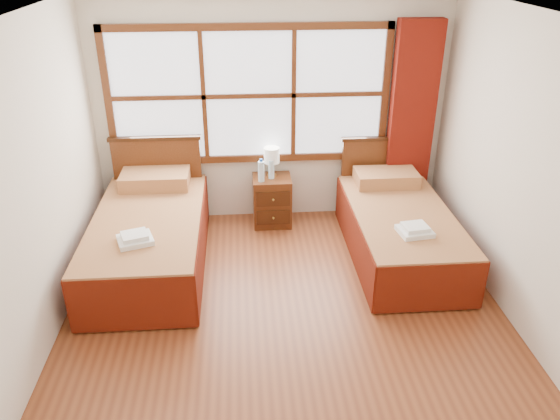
{
  "coord_description": "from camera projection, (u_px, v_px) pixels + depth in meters",
  "views": [
    {
      "loc": [
        -0.36,
        -3.79,
        3.1
      ],
      "look_at": [
        -0.02,
        0.7,
        0.82
      ],
      "focal_mm": 35.0,
      "sensor_mm": 36.0,
      "label": 1
    }
  ],
  "objects": [
    {
      "name": "floor",
      "position": [
        288.0,
        329.0,
        4.8
      ],
      "size": [
        4.5,
        4.5,
        0.0
      ],
      "primitive_type": "plane",
      "color": "brown",
      "rests_on": "ground"
    },
    {
      "name": "ceiling",
      "position": [
        290.0,
        19.0,
        3.63
      ],
      "size": [
        4.5,
        4.5,
        0.0
      ],
      "primitive_type": "plane",
      "rotation": [
        3.14,
        0.0,
        0.0
      ],
      "color": "white",
      "rests_on": "wall_back"
    },
    {
      "name": "wall_back",
      "position": [
        271.0,
        112.0,
        6.22
      ],
      "size": [
        4.0,
        0.0,
        4.0
      ],
      "primitive_type": "plane",
      "rotation": [
        1.57,
        0.0,
        0.0
      ],
      "color": "silver",
      "rests_on": "floor"
    },
    {
      "name": "wall_left",
      "position": [
        23.0,
        204.0,
        4.08
      ],
      "size": [
        0.0,
        4.5,
        4.5
      ],
      "primitive_type": "plane",
      "rotation": [
        1.57,
        0.0,
        1.57
      ],
      "color": "silver",
      "rests_on": "floor"
    },
    {
      "name": "wall_right",
      "position": [
        538.0,
        188.0,
        4.35
      ],
      "size": [
        0.0,
        4.5,
        4.5
      ],
      "primitive_type": "plane",
      "rotation": [
        1.57,
        0.0,
        -1.57
      ],
      "color": "silver",
      "rests_on": "floor"
    },
    {
      "name": "window",
      "position": [
        249.0,
        96.0,
        6.07
      ],
      "size": [
        3.16,
        0.06,
        1.56
      ],
      "color": "white",
      "rests_on": "wall_back"
    },
    {
      "name": "curtain",
      "position": [
        411.0,
        123.0,
        6.26
      ],
      "size": [
        0.5,
        0.16,
        2.3
      ],
      "primitive_type": "cube",
      "color": "maroon",
      "rests_on": "wall_back"
    },
    {
      "name": "bed_left",
      "position": [
        150.0,
        236.0,
        5.63
      ],
      "size": [
        1.1,
        2.14,
        1.07
      ],
      "color": "#361B0B",
      "rests_on": "floor"
    },
    {
      "name": "bed_right",
      "position": [
        399.0,
        228.0,
        5.81
      ],
      "size": [
        1.03,
        2.05,
        1.0
      ],
      "color": "#361B0B",
      "rests_on": "floor"
    },
    {
      "name": "nightstand",
      "position": [
        272.0,
        201.0,
        6.44
      ],
      "size": [
        0.44,
        0.44,
        0.59
      ],
      "color": "#552912",
      "rests_on": "floor"
    },
    {
      "name": "towels_left",
      "position": [
        135.0,
        239.0,
        5.0
      ],
      "size": [
        0.38,
        0.35,
        0.09
      ],
      "rotation": [
        0.0,
        0.0,
        0.33
      ],
      "color": "white",
      "rests_on": "bed_left"
    },
    {
      "name": "towels_right",
      "position": [
        415.0,
        230.0,
        5.23
      ],
      "size": [
        0.34,
        0.31,
        0.09
      ],
      "rotation": [
        0.0,
        0.0,
        0.14
      ],
      "color": "white",
      "rests_on": "bed_right"
    },
    {
      "name": "lamp",
      "position": [
        272.0,
        156.0,
        6.25
      ],
      "size": [
        0.18,
        0.18,
        0.35
      ],
      "color": "gold",
      "rests_on": "nightstand"
    },
    {
      "name": "bottle_near",
      "position": [
        261.0,
        171.0,
        6.17
      ],
      "size": [
        0.07,
        0.07,
        0.27
      ],
      "color": "#C1E9F8",
      "rests_on": "nightstand"
    },
    {
      "name": "bottle_far",
      "position": [
        271.0,
        169.0,
        6.25
      ],
      "size": [
        0.07,
        0.07,
        0.26
      ],
      "color": "#C1E9F8",
      "rests_on": "nightstand"
    }
  ]
}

